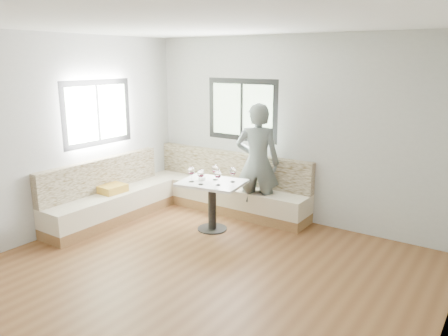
% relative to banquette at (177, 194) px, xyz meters
% --- Properties ---
extents(room, '(5.01, 5.01, 2.81)m').
position_rel_banquette_xyz_m(room, '(1.51, -1.55, 1.08)').
color(room, brown).
rests_on(room, ground).
extents(banquette, '(2.90, 2.80, 0.95)m').
position_rel_banquette_xyz_m(banquette, '(0.00, 0.00, 0.00)').
color(banquette, '#996D43').
rests_on(banquette, ground).
extents(table, '(0.99, 0.83, 0.73)m').
position_rel_banquette_xyz_m(table, '(0.87, -0.22, 0.22)').
color(table, black).
rests_on(table, ground).
extents(person, '(0.78, 0.65, 1.83)m').
position_rel_banquette_xyz_m(person, '(1.21, 0.49, 0.58)').
color(person, '#5B6460').
rests_on(person, ground).
extents(olive_ramekin, '(0.11, 0.11, 0.04)m').
position_rel_banquette_xyz_m(olive_ramekin, '(0.70, -0.23, 0.42)').
color(olive_ramekin, white).
rests_on(olive_ramekin, table).
extents(wine_glass_a, '(0.10, 0.10, 0.22)m').
position_rel_banquette_xyz_m(wine_glass_a, '(0.64, -0.40, 0.56)').
color(wine_glass_a, white).
rests_on(wine_glass_a, table).
extents(wine_glass_b, '(0.10, 0.10, 0.22)m').
position_rel_banquette_xyz_m(wine_glass_b, '(0.83, -0.43, 0.56)').
color(wine_glass_b, white).
rests_on(wine_glass_b, table).
extents(wine_glass_c, '(0.10, 0.10, 0.22)m').
position_rel_banquette_xyz_m(wine_glass_c, '(1.06, -0.33, 0.56)').
color(wine_glass_c, white).
rests_on(wine_glass_c, table).
extents(wine_glass_d, '(0.10, 0.10, 0.22)m').
position_rel_banquette_xyz_m(wine_glass_d, '(0.86, -0.12, 0.56)').
color(wine_glass_d, white).
rests_on(wine_glass_d, table).
extents(wine_glass_e, '(0.10, 0.10, 0.22)m').
position_rel_banquette_xyz_m(wine_glass_e, '(1.13, -0.08, 0.56)').
color(wine_glass_e, white).
rests_on(wine_glass_e, table).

